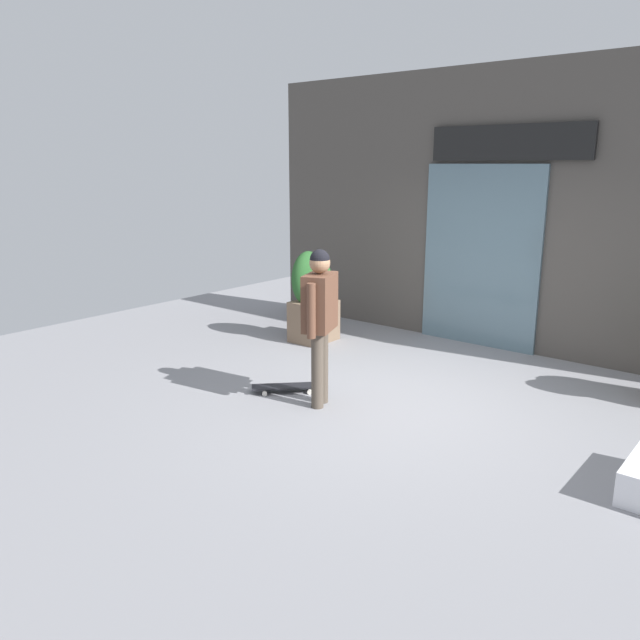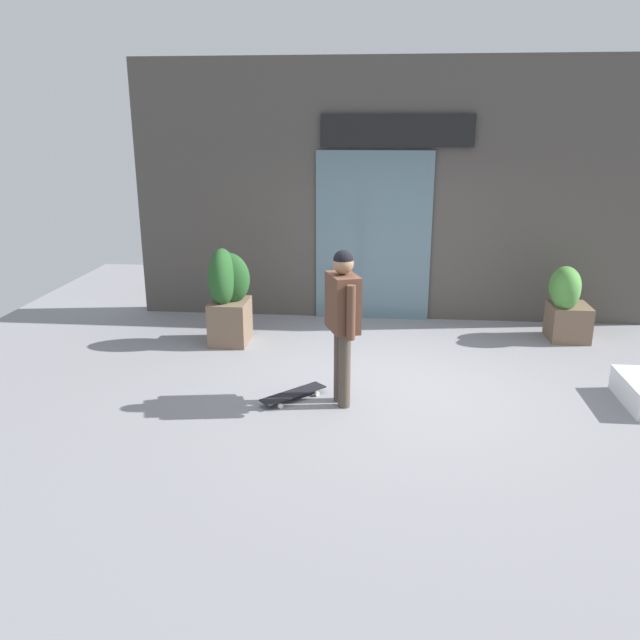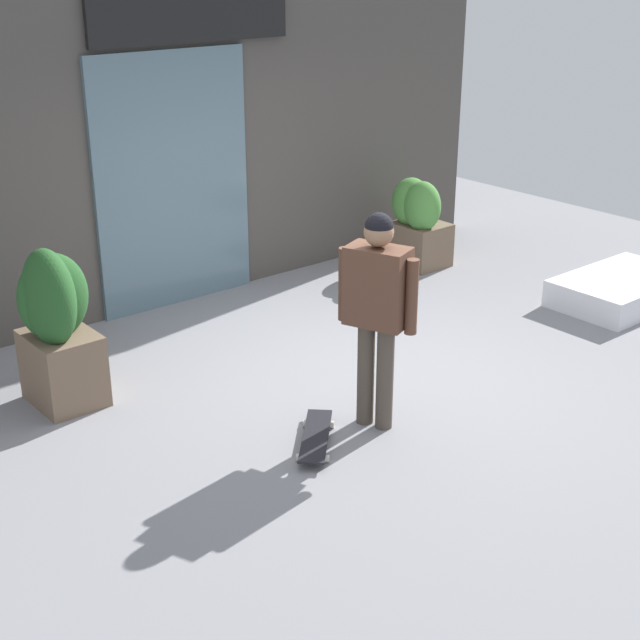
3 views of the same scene
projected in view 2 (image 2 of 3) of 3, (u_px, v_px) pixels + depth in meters
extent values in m
plane|color=gray|center=(392.00, 383.00, 7.47)|extent=(12.00, 12.00, 0.00)
cube|color=#4C4742|center=(394.00, 193.00, 9.53)|extent=(7.75, 0.25, 3.79)
cube|color=slate|center=(373.00, 237.00, 9.61)|extent=(1.71, 0.06, 2.51)
cube|color=black|center=(397.00, 131.00, 9.11)|extent=(2.17, 0.05, 0.45)
cylinder|color=#4C4238|center=(344.00, 370.00, 6.75)|extent=(0.13, 0.13, 0.83)
cylinder|color=#4C4238|center=(340.00, 365.00, 6.90)|extent=(0.13, 0.13, 0.83)
cube|color=brown|center=(343.00, 303.00, 6.61)|extent=(0.40, 0.51, 0.59)
cylinder|color=brown|center=(351.00, 313.00, 6.37)|extent=(0.09, 0.09, 0.56)
cylinder|color=brown|center=(335.00, 299.00, 6.87)|extent=(0.09, 0.09, 0.56)
sphere|color=#997051|center=(343.00, 264.00, 6.49)|extent=(0.21, 0.21, 0.21)
sphere|color=black|center=(343.00, 260.00, 6.48)|extent=(0.20, 0.20, 0.20)
cube|color=black|center=(293.00, 393.00, 7.03)|extent=(0.68, 0.69, 0.02)
cylinder|color=silver|center=(281.00, 406.00, 6.81)|extent=(0.06, 0.06, 0.05)
cylinder|color=silver|center=(269.00, 400.00, 6.96)|extent=(0.06, 0.06, 0.05)
cylinder|color=silver|center=(317.00, 394.00, 7.12)|extent=(0.06, 0.06, 0.05)
cylinder|color=silver|center=(305.00, 388.00, 7.27)|extent=(0.06, 0.06, 0.05)
cube|color=brown|center=(568.00, 322.00, 8.93)|extent=(0.52, 0.57, 0.49)
ellipsoid|color=#4C8C3D|center=(565.00, 286.00, 8.88)|extent=(0.43, 0.46, 0.56)
ellipsoid|color=#4C8C3D|center=(566.00, 290.00, 8.69)|extent=(0.38, 0.45, 0.56)
cube|color=brown|center=(230.00, 322.00, 8.78)|extent=(0.49, 0.62, 0.59)
ellipsoid|color=#235123|center=(222.00, 277.00, 8.55)|extent=(0.37, 0.56, 0.78)
ellipsoid|color=#235123|center=(229.00, 279.00, 8.64)|extent=(0.56, 0.37, 0.70)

